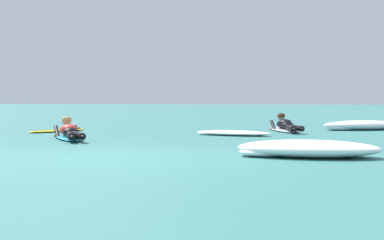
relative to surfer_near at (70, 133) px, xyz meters
The scene contains 7 objects.
ground_plane 6.58m from the surfer_near, 73.34° to the left, with size 120.00×120.00×0.00m, color #387A75.
surfer_near is the anchor object (origin of this frame).
surfer_far 6.02m from the surfer_near, 37.73° to the left, with size 1.05×2.61×0.54m.
drifting_surfboard 2.90m from the surfer_near, 116.82° to the left, with size 1.37×1.83×0.16m.
whitewater_front 5.87m from the surfer_near, 31.35° to the right, with size 2.27×1.22×0.26m.
whitewater_mid_left 8.36m from the surfer_near, 34.16° to the left, with size 2.44×1.54×0.27m.
whitewater_mid_right 3.93m from the surfer_near, 27.68° to the left, with size 2.01×1.22×0.12m.
Camera 1 is at (2.66, -8.35, 0.92)m, focal length 53.53 mm.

